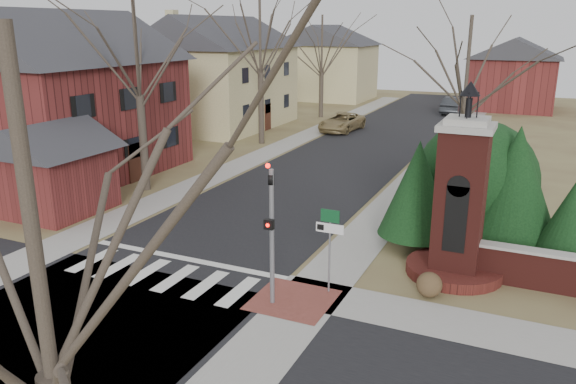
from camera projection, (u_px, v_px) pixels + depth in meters
The scene contains 29 objects.
ground at pixel (146, 285), 18.26m from camera, with size 120.00×120.00×0.00m, color brown.
main_street at pixel (355, 152), 37.45m from camera, with size 8.00×70.00×0.01m, color black.
cross_street at pixel (77, 328), 15.64m from camera, with size 120.00×8.00×0.01m, color black.
crosswalk_zone at pixel (161, 275), 18.95m from camera, with size 8.00×2.20×0.02m, color silver.
stop_bar at pixel (186, 259), 20.26m from camera, with size 8.00×0.35×0.02m, color silver.
sidewalk_right_main at pixel (434, 159), 35.39m from camera, with size 2.00×60.00×0.02m, color gray.
sidewalk_left at pixel (284, 145), 39.51m from camera, with size 2.00×60.00×0.02m, color gray.
curb_apron at pixel (293, 300), 17.22m from camera, with size 2.40×2.40×0.02m, color brown.
traffic_signal_pole at pixel (271, 223), 16.31m from camera, with size 0.28×0.41×4.50m.
sign_post at pixel (330, 234), 17.22m from camera, with size 0.90×0.07×2.75m.
brick_gate_monument at pixel (459, 214), 18.42m from camera, with size 3.20×3.20×6.47m.
house_brick_left at pixel (64, 91), 30.81m from camera, with size 9.80×11.80×9.42m.
house_stucco_left at pixel (218, 70), 45.86m from camera, with size 9.80×12.80×9.28m.
garage_left at pixel (51, 163), 24.92m from camera, with size 4.80×4.80×4.29m.
house_distant_left at pixel (326, 61), 63.69m from camera, with size 10.80×8.80×8.53m.
house_distant_right at pixel (513, 72), 55.92m from camera, with size 8.80×8.80×7.30m.
evergreen_near at pixel (417, 188), 20.85m from camera, with size 2.80×2.80×4.10m.
evergreen_mid at pixel (515, 182), 20.50m from camera, with size 3.40×3.40×4.70m.
evergreen_far at pixel (574, 216), 19.04m from camera, with size 2.40×2.40×3.30m.
evergreen_mass at pixel (476, 175), 22.29m from camera, with size 4.80×4.80×4.80m, color black.
bare_tree_0 at pixel (135, 34), 26.69m from camera, with size 8.05×8.05×11.15m.
bare_tree_1 at pixel (260, 27), 37.94m from camera, with size 8.40×8.40×11.64m.
bare_tree_2 at pixel (322, 38), 49.77m from camera, with size 7.35×7.35×10.19m.
bare_tree_3 at pixel (469, 56), 27.33m from camera, with size 7.00×7.00×9.70m.
bare_tree_4 at pixel (26, 190), 6.21m from camera, with size 6.65×6.65×9.21m.
pickup_truck at pixel (342, 122), 44.74m from camera, with size 2.35×5.10×1.42m, color #968151.
distant_car at pixel (455, 105), 53.49m from camera, with size 1.69×4.84×1.59m, color #2F3236.
dry_shrub_left at pixel (429, 285), 17.37m from camera, with size 0.80×0.80×0.80m, color #503C24.
dry_shrub_right at pixel (462, 272), 18.49m from camera, with size 0.63×0.63×0.63m, color olive.
Camera 1 is at (11.11, -13.22, 8.10)m, focal length 35.00 mm.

